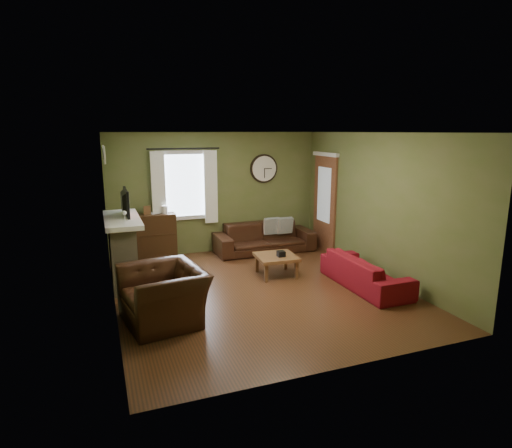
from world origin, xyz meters
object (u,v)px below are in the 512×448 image
object	(u,v)px
sofa_brown	(264,238)
armchair	(164,295)
bookshelf	(156,237)
sofa_red	(365,272)
coffee_table	(276,265)

from	to	relation	value
sofa_brown	armchair	distance (m)	3.84
bookshelf	sofa_brown	world-z (taller)	bookshelf
bookshelf	armchair	world-z (taller)	bookshelf
bookshelf	sofa_red	size ratio (longest dim) A/B	0.52
armchair	coffee_table	bearing A→B (deg)	109.03
sofa_brown	sofa_red	world-z (taller)	sofa_brown
armchair	coffee_table	world-z (taller)	armchair
sofa_brown	sofa_red	distance (m)	2.76
sofa_brown	coffee_table	bearing A→B (deg)	-103.78
sofa_brown	bookshelf	bearing A→B (deg)	173.73
sofa_brown	sofa_red	xyz separation A→B (m)	(0.81, -2.64, -0.05)
bookshelf	sofa_red	bearing A→B (deg)	-42.83
sofa_red	armchair	size ratio (longest dim) A/B	1.56
bookshelf	sofa_brown	size ratio (longest dim) A/B	0.44
sofa_brown	sofa_red	bearing A→B (deg)	-72.90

